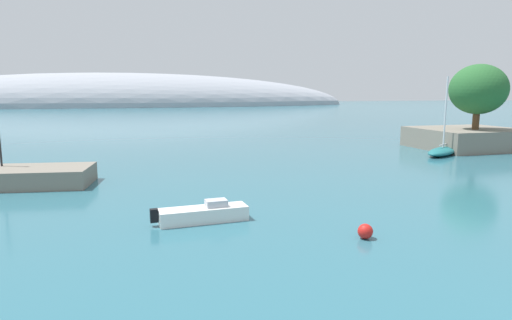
# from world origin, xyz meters

# --- Properties ---
(shore_outcrop) EXTENTS (12.94, 11.22, 2.67)m
(shore_outcrop) POSITION_xyz_m (29.02, 40.18, 1.34)
(shore_outcrop) COLOR gray
(shore_outcrop) RESTS_ON ground
(tree_clump_shore) EXTENTS (7.00, 7.00, 8.25)m
(tree_clump_shore) POSITION_xyz_m (28.46, 38.41, 7.76)
(tree_clump_shore) COLOR brown
(tree_clump_shore) RESTS_ON shore_outcrop
(distant_ridge) EXTENTS (249.13, 61.75, 33.99)m
(distant_ridge) POSITION_xyz_m (-18.18, 230.10, 0.00)
(distant_ridge) COLOR #999EA8
(distant_ridge) RESTS_ON ground
(sailboat_teal_near_shore) EXTENTS (7.63, 6.15, 9.22)m
(sailboat_teal_near_shore) POSITION_xyz_m (21.58, 35.80, 0.55)
(sailboat_teal_near_shore) COLOR #1E6B70
(sailboat_teal_near_shore) RESTS_ON water
(motorboat_white_foreground) EXTENTS (5.65, 1.73, 1.24)m
(motorboat_white_foreground) POSITION_xyz_m (-10.15, 17.34, 0.46)
(motorboat_white_foreground) COLOR white
(motorboat_white_foreground) RESTS_ON water
(mooring_buoy_red) EXTENTS (0.78, 0.78, 0.78)m
(mooring_buoy_red) POSITION_xyz_m (-2.63, 12.05, 0.39)
(mooring_buoy_red) COLOR red
(mooring_buoy_red) RESTS_ON water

